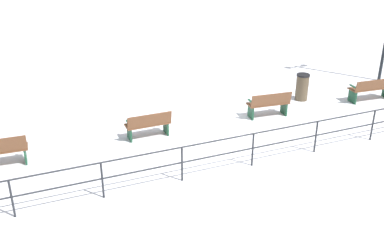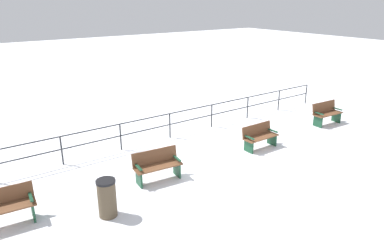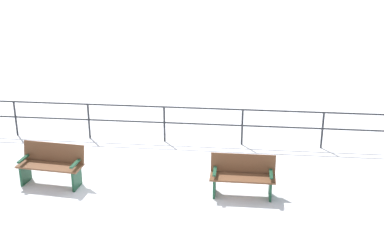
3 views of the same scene
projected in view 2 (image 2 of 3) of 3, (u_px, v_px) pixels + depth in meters
The scene contains 6 objects.
ground_plane at pixel (212, 162), 11.63m from camera, with size 80.00×80.00×0.00m, color white.
bench_second at pixel (157, 165), 10.33m from camera, with size 0.67×1.46×0.90m.
bench_third at pixel (259, 136), 12.58m from camera, with size 0.53×1.36×0.85m.
bench_fourth at pixel (326, 113), 14.98m from camera, with size 0.62×1.42×0.93m.
waterfront_railing at pixel (170, 121), 13.43m from camera, with size 0.05×16.27×0.98m.
trash_bin at pixel (107, 198), 8.59m from camera, with size 0.47×0.47×0.97m.
Camera 2 is at (8.23, -6.63, 5.08)m, focal length 33.14 mm.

